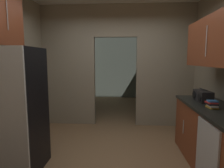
{
  "coord_description": "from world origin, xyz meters",
  "views": [
    {
      "loc": [
        0.19,
        -2.76,
        1.55
      ],
      "look_at": [
        -0.03,
        0.49,
        1.13
      ],
      "focal_mm": 30.99,
      "sensor_mm": 36.0,
      "label": 1
    }
  ],
  "objects_px": {
    "refrigerator": "(11,110)",
    "book_stack": "(212,104)",
    "boombox": "(203,96)",
    "dishwasher": "(206,158)"
  },
  "relations": [
    {
      "from": "refrigerator",
      "to": "boombox",
      "type": "xyz_separation_m",
      "value": [
        2.76,
        0.57,
        0.13
      ]
    },
    {
      "from": "boombox",
      "to": "dishwasher",
      "type": "bearing_deg",
      "value": -106.89
    },
    {
      "from": "refrigerator",
      "to": "dishwasher",
      "type": "relative_size",
      "value": 2.04
    },
    {
      "from": "refrigerator",
      "to": "book_stack",
      "type": "bearing_deg",
      "value": 3.17
    },
    {
      "from": "boombox",
      "to": "book_stack",
      "type": "xyz_separation_m",
      "value": [
        -0.04,
        -0.42,
        -0.04
      ]
    },
    {
      "from": "refrigerator",
      "to": "book_stack",
      "type": "height_order",
      "value": "refrigerator"
    },
    {
      "from": "refrigerator",
      "to": "dishwasher",
      "type": "bearing_deg",
      "value": -7.05
    },
    {
      "from": "dishwasher",
      "to": "boombox",
      "type": "height_order",
      "value": "boombox"
    },
    {
      "from": "dishwasher",
      "to": "book_stack",
      "type": "height_order",
      "value": "book_stack"
    },
    {
      "from": "refrigerator",
      "to": "boombox",
      "type": "distance_m",
      "value": 2.83
    }
  ]
}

